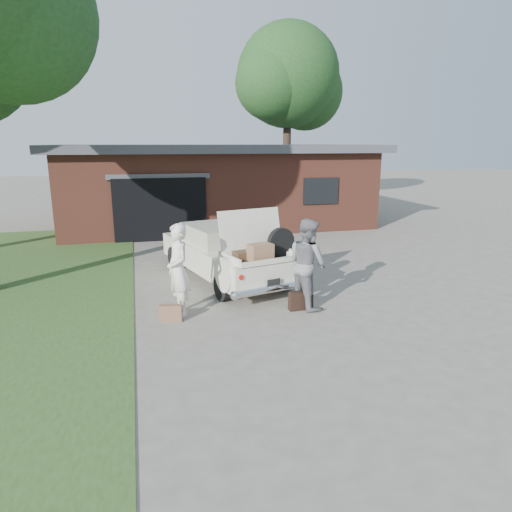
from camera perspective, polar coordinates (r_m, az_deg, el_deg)
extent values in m
plane|color=gray|center=(9.15, 0.97, -7.58)|extent=(90.00, 90.00, 0.00)
cube|color=brown|center=(20.05, -5.28, 8.54)|extent=(12.00, 7.00, 3.00)
cube|color=#4C4C51|center=(19.97, -5.38, 13.25)|extent=(12.80, 7.80, 0.30)
cube|color=black|center=(16.41, -11.86, 5.72)|extent=(3.20, 0.30, 2.20)
cube|color=#4C4C51|center=(16.23, -12.05, 9.70)|extent=(3.50, 0.12, 0.18)
cube|color=black|center=(17.64, 8.10, 8.06)|extent=(1.40, 0.08, 1.00)
sphere|color=#2A5121|center=(12.36, -28.52, 24.99)|extent=(3.73, 3.73, 3.73)
cylinder|color=#38281E|center=(26.20, 3.86, 12.57)|extent=(0.44, 0.44, 5.52)
sphere|color=#2A5121|center=(26.43, 4.02, 21.58)|extent=(5.50, 5.50, 5.50)
sphere|color=#2A5121|center=(27.27, 6.21, 19.63)|extent=(4.13, 4.13, 4.13)
sphere|color=#2A5121|center=(25.39, 2.02, 20.80)|extent=(3.85, 3.85, 3.85)
cube|color=beige|center=(11.58, -3.87, -0.03)|extent=(2.83, 4.84, 0.59)
cube|color=#B6B2A0|center=(11.71, -4.49, 2.74)|extent=(1.91, 2.14, 0.47)
cube|color=black|center=(12.49, -6.18, 3.31)|extent=(1.38, 0.43, 0.40)
cube|color=black|center=(10.95, -2.56, 1.89)|extent=(1.38, 0.43, 0.40)
cylinder|color=black|center=(9.98, -4.11, -3.93)|extent=(0.35, 0.63, 0.60)
cylinder|color=black|center=(10.73, 3.63, -2.64)|extent=(0.35, 0.63, 0.60)
cylinder|color=black|center=(12.74, -10.13, -0.17)|extent=(0.35, 0.63, 0.60)
cylinder|color=black|center=(13.34, -3.64, 0.65)|extent=(0.35, 0.63, 0.60)
cylinder|color=silver|center=(9.68, 2.16, -4.08)|extent=(1.85, 0.63, 0.16)
cylinder|color=#A5140F|center=(9.28, -1.96, -2.64)|extent=(0.13, 0.12, 0.11)
cylinder|color=#A5140F|center=(10.03, 5.62, -1.44)|extent=(0.13, 0.12, 0.11)
cube|color=black|center=(9.62, 2.23, -3.34)|extent=(0.30, 0.10, 0.15)
cube|color=black|center=(10.02, 0.41, -0.35)|extent=(1.62, 1.33, 0.04)
cube|color=beige|center=(9.67, -3.33, -0.35)|extent=(0.31, 0.98, 0.16)
cube|color=beige|center=(10.37, 3.90, 0.62)|extent=(0.31, 0.98, 0.16)
cube|color=beige|center=(9.59, 1.91, -0.68)|extent=(1.42, 0.42, 0.11)
cube|color=beige|center=(10.23, -0.65, 2.97)|extent=(1.55, 0.65, 1.03)
cube|color=#4F3722|center=(9.97, -1.35, 0.17)|extent=(0.58, 0.45, 0.17)
cube|color=#976B4D|center=(9.79, 0.53, 0.49)|extent=(0.58, 0.46, 0.36)
cube|color=black|center=(10.25, 0.19, 0.57)|extent=(0.63, 0.49, 0.17)
cylinder|color=black|center=(10.18, 3.13, 1.78)|extent=(0.65, 0.30, 0.63)
imported|color=silver|center=(9.10, -9.70, -1.74)|extent=(0.60, 0.76, 1.85)
imported|color=slate|center=(9.48, 6.47, -0.92)|extent=(0.94, 1.08, 1.88)
cube|color=brown|center=(9.01, -10.61, -7.04)|extent=(0.45, 0.23, 0.33)
cube|color=black|center=(9.50, 5.61, -5.58)|extent=(0.51, 0.18, 0.39)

